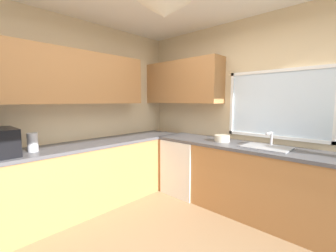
{
  "coord_description": "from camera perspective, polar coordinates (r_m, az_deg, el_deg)",
  "views": [
    {
      "loc": [
        1.27,
        -1.31,
        1.49
      ],
      "look_at": [
        -0.65,
        0.74,
        1.17
      ],
      "focal_mm": 23.5,
      "sensor_mm": 36.0,
      "label": 1
    }
  ],
  "objects": [
    {
      "name": "counter_run_back",
      "position": [
        3.14,
        21.53,
        -13.08
      ],
      "size": [
        2.94,
        0.65,
        0.91
      ],
      "color": "#AD7542",
      "rests_on": "ground_plane"
    },
    {
      "name": "counter_run_left",
      "position": [
        3.28,
        -21.23,
        -12.22
      ],
      "size": [
        0.65,
        3.27,
        0.91
      ],
      "color": "#AD7542",
      "rests_on": "ground_plane"
    },
    {
      "name": "room_shell",
      "position": [
        2.8,
        -5.47,
        14.01
      ],
      "size": [
        3.85,
        3.66,
        2.69
      ],
      "color": "beige",
      "rests_on": "ground_plane"
    },
    {
      "name": "dishwasher",
      "position": [
        3.65,
        4.77,
        -10.27
      ],
      "size": [
        0.6,
        0.6,
        0.87
      ],
      "primitive_type": "cube",
      "color": "white",
      "rests_on": "ground_plane"
    },
    {
      "name": "sink_assembly",
      "position": [
        2.98,
        24.26,
        -4.93
      ],
      "size": [
        0.54,
        0.4,
        0.19
      ],
      "color": "#9EA0A5",
      "rests_on": "counter_run_back"
    },
    {
      "name": "kettle",
      "position": [
        2.94,
        -31.68,
        -3.61
      ],
      "size": [
        0.11,
        0.11,
        0.21
      ],
      "primitive_type": "cylinder",
      "color": "#B7B7BC",
      "rests_on": "counter_run_left"
    },
    {
      "name": "bowl",
      "position": [
        3.22,
        13.82,
        -3.12
      ],
      "size": [
        0.21,
        0.21,
        0.09
      ],
      "primitive_type": "cylinder",
      "color": "beige",
      "rests_on": "counter_run_back"
    }
  ]
}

